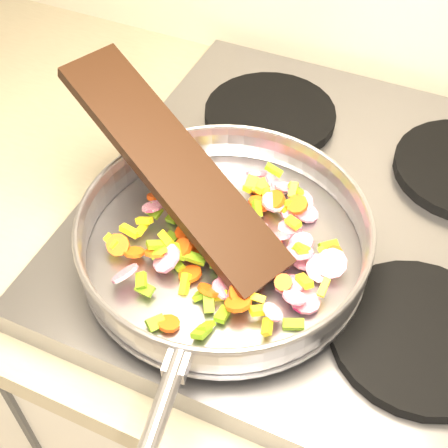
% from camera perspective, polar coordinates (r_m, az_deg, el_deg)
% --- Properties ---
extents(cooktop, '(0.60, 0.60, 0.04)m').
position_cam_1_polar(cooktop, '(0.81, 9.67, 0.14)').
color(cooktop, '#939399').
rests_on(cooktop, counter_top).
extents(grate_fl, '(0.19, 0.19, 0.02)m').
position_cam_1_polar(grate_fl, '(0.74, -3.80, -2.45)').
color(grate_fl, black).
rests_on(grate_fl, cooktop).
extents(grate_fr, '(0.19, 0.19, 0.02)m').
position_cam_1_polar(grate_fr, '(0.70, 17.44, -9.69)').
color(grate_fr, black).
rests_on(grate_fr, cooktop).
extents(grate_bl, '(0.19, 0.19, 0.02)m').
position_cam_1_polar(grate_bl, '(0.92, 4.22, 9.94)').
color(grate_bl, black).
rests_on(grate_bl, cooktop).
extents(saute_pan, '(0.37, 0.53, 0.06)m').
position_cam_1_polar(saute_pan, '(0.70, -0.05, -1.13)').
color(saute_pan, '#9E9EA5').
rests_on(saute_pan, grate_fl).
extents(vegetable_heap, '(0.27, 0.28, 0.05)m').
position_cam_1_polar(vegetable_heap, '(0.71, 1.05, -1.28)').
color(vegetable_heap, yellow).
rests_on(vegetable_heap, saute_pan).
extents(wooden_spatula, '(0.33, 0.20, 0.13)m').
position_cam_1_polar(wooden_spatula, '(0.70, -4.69, 5.39)').
color(wooden_spatula, black).
rests_on(wooden_spatula, saute_pan).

